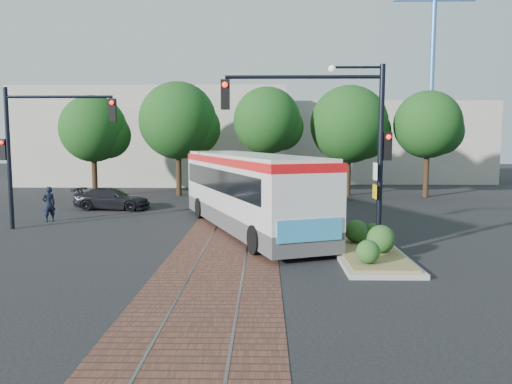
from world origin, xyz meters
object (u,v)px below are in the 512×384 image
signal_pole_main (342,129)px  officer (49,204)px  traffic_island (370,247)px  city_bus (248,188)px  parked_car (112,199)px  signal_pole_left (34,139)px

signal_pole_main → officer: (-12.57, 6.70, -3.33)m
officer → traffic_island: bearing=111.1°
signal_pole_main → traffic_island: bearing=-5.4°
traffic_island → signal_pole_main: size_ratio=0.87×
city_bus → officer: 9.62m
traffic_island → city_bus: bearing=131.2°
signal_pole_main → officer: 14.63m
parked_car → officer: bearing=162.0°
signal_pole_left → parked_car: (1.39, 5.92, -3.27)m
traffic_island → signal_pole_main: 3.95m
traffic_island → officer: size_ratio=3.16×
city_bus → signal_pole_main: signal_pole_main is taller
officer → signal_pole_left: bearing=58.0°
signal_pole_main → signal_pole_left: size_ratio=1.00×
officer → parked_car: bearing=-155.6°
city_bus → parked_car: (-7.62, 6.04, -1.20)m
city_bus → signal_pole_main: (3.22, -4.68, 2.36)m
city_bus → parked_car: city_bus is taller
traffic_island → parked_car: 16.00m
traffic_island → officer: (-13.53, 6.79, 0.49)m
officer → signal_pole_main: bearing=109.7°
officer → parked_car: (1.74, 4.03, -0.23)m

